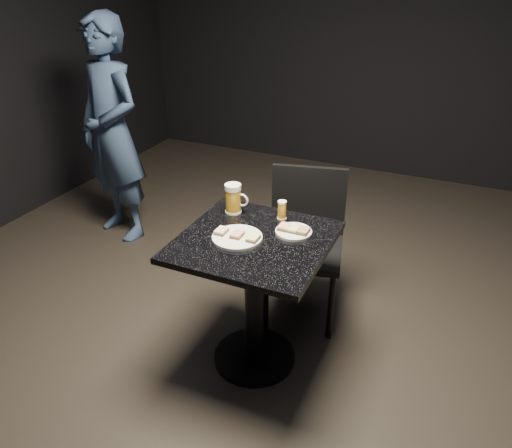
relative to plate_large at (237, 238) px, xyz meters
The scene contains 10 objects.
floor 0.76m from the plate_large, 24.20° to the left, with size 6.00×6.00×0.00m, color black.
plate_large is the anchor object (origin of this frame).
plate_small 0.28m from the plate_large, 35.70° to the left, with size 0.18×0.18×0.01m, color white.
patron 1.73m from the plate_large, 147.73° to the left, with size 0.60×0.39×1.63m, color navy.
table 0.26m from the plate_large, 24.20° to the left, with size 0.70×0.70×0.75m.
beer_mug 0.29m from the plate_large, 119.69° to the left, with size 0.13×0.09×0.16m.
beer_tumbler 0.31m from the plate_large, 67.63° to the left, with size 0.05×0.05×0.10m.
chair 0.65m from the plate_large, 75.11° to the left, with size 0.52×0.52×0.89m.
canapes_on_plate_large 0.02m from the plate_large, ahead, with size 0.22×0.07×0.02m.
canapes_on_plate_small 0.28m from the plate_large, 35.70° to the left, with size 0.15×0.07×0.02m.
Camera 1 is at (0.85, -1.87, 1.93)m, focal length 35.00 mm.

